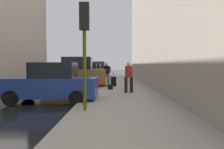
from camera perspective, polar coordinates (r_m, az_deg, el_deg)
name	(u,v)px	position (r m, az deg, el deg)	size (l,w,h in m)	color
ground_plane	(4,99)	(12.16, -26.46, -5.68)	(120.00, 120.00, 0.00)	black
sidewalk	(124,97)	(10.85, 3.23, -5.99)	(4.00, 40.00, 0.15)	gray
parked_blue_sedan	(51,83)	(10.20, -15.67, -2.25)	(4.20, 2.06, 1.79)	navy
parked_bronze_suv	(75,74)	(16.28, -9.54, 0.24)	(4.65, 2.15, 2.25)	brown
parked_dark_green_sedan	(85,73)	(21.76, -6.99, 0.36)	(4.26, 2.18, 1.79)	#193828
parked_red_hatchback	(92,71)	(27.81, -5.35, 0.85)	(4.23, 2.11, 1.79)	#B2191E
parked_gray_coupe	(95,70)	(33.46, -4.36, 1.15)	(4.24, 2.13, 1.79)	slate
parked_black_suv	(98,68)	(38.59, -3.71, 1.62)	(4.62, 2.10, 2.25)	black
fire_hydrant	(98,83)	(14.20, -3.68, -2.24)	(0.42, 0.22, 0.70)	red
traffic_light	(84,33)	(7.47, -7.21, 10.76)	(0.32, 0.32, 3.60)	#514C0F
pedestrian_in_jeans	(106,72)	(16.42, -1.45, 0.54)	(0.53, 0.48, 1.71)	#728CB2
pedestrian_in_red_jacket	(129,75)	(12.03, 4.39, -0.22)	(0.53, 0.49, 1.71)	black
rolling_suitcase	(113,81)	(15.75, 0.37, -1.78)	(0.41, 0.59, 1.04)	black
duffel_bag	(110,87)	(13.73, -0.45, -3.27)	(0.32, 0.44, 0.28)	black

